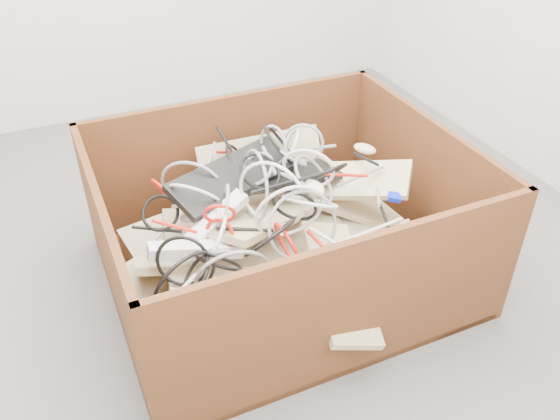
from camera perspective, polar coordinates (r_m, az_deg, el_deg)
name	(u,v)px	position (r m, az deg, el deg)	size (l,w,h in m)	color
ground	(248,251)	(2.40, -3.19, -3.98)	(3.00, 3.00, 0.00)	#59595C
cardboard_box	(278,249)	(2.18, -0.21, -3.87)	(1.24, 1.04, 0.56)	#432410
keyboard_pile	(281,213)	(2.12, 0.13, -0.28)	(1.14, 0.99, 0.33)	beige
mice_scatter	(292,211)	(2.01, 1.14, -0.08)	(0.85, 0.69, 0.22)	beige
power_strip_left	(214,221)	(1.95, -6.45, -1.10)	(0.28, 0.05, 0.04)	white
power_strip_right	(196,250)	(1.89, -8.20, -3.88)	(0.30, 0.06, 0.04)	white
vga_plug	(395,197)	(2.14, 11.11, 1.25)	(0.04, 0.04, 0.02)	#0E1DD3
cable_tangle	(252,203)	(1.97, -2.70, 0.73)	(1.06, 0.86, 0.44)	black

